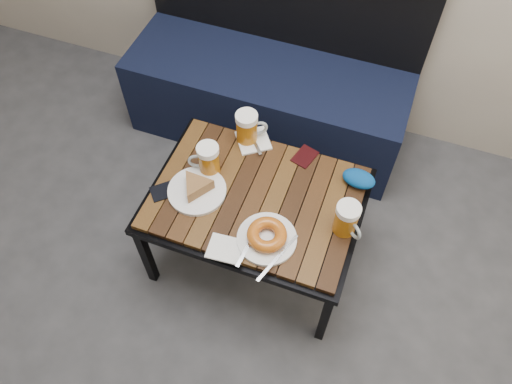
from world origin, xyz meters
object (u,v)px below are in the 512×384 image
(plate_bagel, at_px, (267,237))
(beer_mug_right, at_px, (347,219))
(bench, at_px, (269,91))
(passport_navy, at_px, (164,191))
(passport_burgundy, at_px, (305,156))
(beer_mug_centre, at_px, (247,128))
(plate_pie, at_px, (197,188))
(cafe_table, at_px, (256,202))
(knit_pouch, at_px, (359,179))
(beer_mug_left, at_px, (208,159))

(plate_bagel, bearing_deg, beer_mug_right, 29.29)
(bench, distance_m, passport_navy, 0.90)
(beer_mug_right, distance_m, passport_burgundy, 0.38)
(beer_mug_centre, distance_m, plate_pie, 0.34)
(beer_mug_centre, bearing_deg, plate_pie, -136.39)
(bench, xyz_separation_m, cafe_table, (0.21, -0.76, 0.16))
(passport_navy, height_order, passport_burgundy, same)
(knit_pouch, bearing_deg, beer_mug_left, -166.01)
(plate_pie, height_order, plate_bagel, plate_pie)
(plate_pie, xyz_separation_m, passport_navy, (-0.12, -0.04, -0.02))
(plate_pie, relative_size, passport_burgundy, 2.17)
(beer_mug_left, bearing_deg, beer_mug_centre, -132.79)
(passport_burgundy, relative_size, knit_pouch, 0.80)
(cafe_table, distance_m, beer_mug_right, 0.38)
(plate_pie, bearing_deg, beer_mug_left, 88.82)
(beer_mug_centre, relative_size, plate_pie, 0.64)
(plate_bagel, distance_m, passport_navy, 0.46)
(cafe_table, xyz_separation_m, passport_burgundy, (0.12, 0.25, 0.05))
(passport_navy, relative_size, passport_burgundy, 1.00)
(beer_mug_right, bearing_deg, cafe_table, -145.43)
(beer_mug_left, relative_size, beer_mug_centre, 0.95)
(beer_mug_right, bearing_deg, passport_burgundy, 169.24)
(beer_mug_centre, distance_m, knit_pouch, 0.50)
(passport_burgundy, bearing_deg, plate_bagel, -76.28)
(cafe_table, distance_m, passport_navy, 0.37)
(bench, xyz_separation_m, beer_mug_left, (-0.01, -0.70, 0.27))
(cafe_table, xyz_separation_m, knit_pouch, (0.36, 0.20, 0.07))
(plate_bagel, xyz_separation_m, passport_burgundy, (0.02, 0.43, -0.02))
(beer_mug_centre, height_order, passport_burgundy, beer_mug_centre)
(cafe_table, bearing_deg, passport_navy, -163.42)
(knit_pouch, bearing_deg, passport_burgundy, 167.11)
(beer_mug_left, distance_m, beer_mug_right, 0.59)
(beer_mug_centre, distance_m, plate_bagel, 0.50)
(beer_mug_centre, xyz_separation_m, passport_navy, (-0.21, -0.37, -0.07))
(cafe_table, relative_size, passport_burgundy, 7.85)
(cafe_table, bearing_deg, beer_mug_centre, 117.08)
(bench, relative_size, passport_burgundy, 13.09)
(beer_mug_centre, xyz_separation_m, beer_mug_right, (0.50, -0.29, -0.00))
(plate_pie, bearing_deg, knit_pouch, 24.08)
(beer_mug_left, height_order, plate_bagel, beer_mug_left)
(beer_mug_left, xyz_separation_m, beer_mug_right, (0.59, -0.08, 0.00))
(plate_bagel, bearing_deg, knit_pouch, 55.50)
(beer_mug_left, bearing_deg, bench, -110.57)
(cafe_table, xyz_separation_m, plate_bagel, (0.11, -0.17, 0.07))
(bench, relative_size, beer_mug_right, 9.66)
(beer_mug_centre, relative_size, passport_burgundy, 1.40)
(beer_mug_right, height_order, passport_burgundy, beer_mug_right)
(plate_bagel, bearing_deg, passport_burgundy, 87.65)
(beer_mug_right, xyz_separation_m, passport_navy, (-0.71, -0.08, -0.07))
(cafe_table, distance_m, plate_bagel, 0.21)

